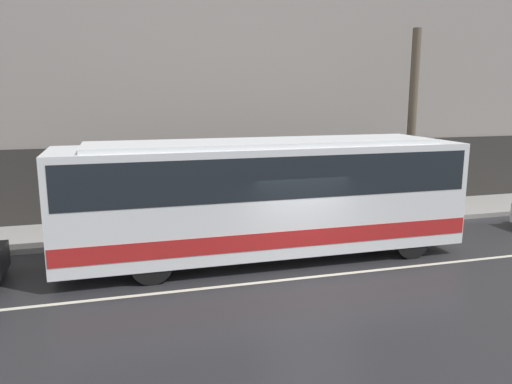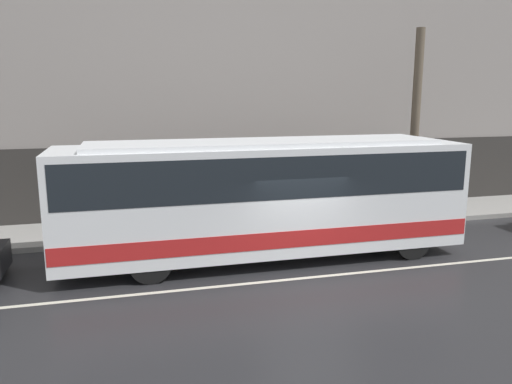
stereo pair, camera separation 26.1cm
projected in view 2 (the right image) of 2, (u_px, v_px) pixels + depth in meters
ground_plane at (308, 278)px, 12.81m from camera, size 60.00×60.00×0.00m
sidewalk at (255, 222)px, 17.98m from camera, size 60.00×2.94×0.17m
building_facade at (243, 53)px, 18.33m from camera, size 60.00×0.35×12.62m
lane_stripe at (308, 278)px, 12.81m from camera, size 54.00×0.14×0.01m
transit_bus at (265, 193)px, 13.97m from camera, size 11.32×2.57×3.38m
utility_pole_near at (415, 124)px, 18.12m from camera, size 0.31×0.31×6.74m
pedestrian_waiting at (126, 208)px, 16.13m from camera, size 0.36×0.36×1.74m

